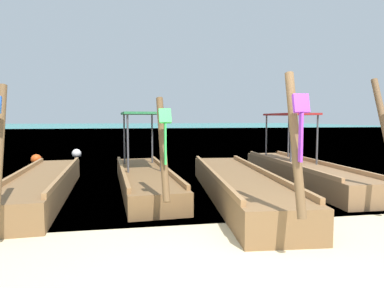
{
  "coord_description": "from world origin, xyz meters",
  "views": [
    {
      "loc": [
        -1.34,
        -3.26,
        1.82
      ],
      "look_at": [
        0.0,
        4.3,
        1.24
      ],
      "focal_mm": 31.53,
      "sensor_mm": 36.0,
      "label": 1
    }
  ],
  "objects_px": {
    "longtail_boat_violet_ribbon": "(238,185)",
    "mooring_buoy_far": "(77,153)",
    "longtail_boat_green_ribbon": "(144,177)",
    "longtail_boat_orange_ribbon": "(301,171)",
    "longtail_boat_blue_ribbon": "(43,185)",
    "mooring_buoy_near": "(36,159)"
  },
  "relations": [
    {
      "from": "mooring_buoy_near",
      "to": "longtail_boat_violet_ribbon",
      "type": "bearing_deg",
      "value": -47.99
    },
    {
      "from": "longtail_boat_blue_ribbon",
      "to": "longtail_boat_violet_ribbon",
      "type": "height_order",
      "value": "longtail_boat_violet_ribbon"
    },
    {
      "from": "longtail_boat_green_ribbon",
      "to": "longtail_boat_violet_ribbon",
      "type": "xyz_separation_m",
      "value": [
        2.07,
        -1.42,
        -0.02
      ]
    },
    {
      "from": "longtail_boat_green_ribbon",
      "to": "mooring_buoy_far",
      "type": "height_order",
      "value": "longtail_boat_green_ribbon"
    },
    {
      "from": "longtail_boat_green_ribbon",
      "to": "mooring_buoy_near",
      "type": "height_order",
      "value": "longtail_boat_green_ribbon"
    },
    {
      "from": "longtail_boat_violet_ribbon",
      "to": "longtail_boat_orange_ribbon",
      "type": "xyz_separation_m",
      "value": [
        2.35,
        1.5,
        0.04
      ]
    },
    {
      "from": "longtail_boat_violet_ribbon",
      "to": "mooring_buoy_far",
      "type": "relative_size",
      "value": 16.17
    },
    {
      "from": "mooring_buoy_near",
      "to": "mooring_buoy_far",
      "type": "height_order",
      "value": "mooring_buoy_far"
    },
    {
      "from": "longtail_boat_green_ribbon",
      "to": "longtail_boat_orange_ribbon",
      "type": "bearing_deg",
      "value": 1.09
    },
    {
      "from": "longtail_boat_blue_ribbon",
      "to": "mooring_buoy_far",
      "type": "bearing_deg",
      "value": 93.62
    },
    {
      "from": "longtail_boat_green_ribbon",
      "to": "mooring_buoy_near",
      "type": "bearing_deg",
      "value": 127.01
    },
    {
      "from": "longtail_boat_orange_ribbon",
      "to": "mooring_buoy_far",
      "type": "bearing_deg",
      "value": 134.85
    },
    {
      "from": "longtail_boat_green_ribbon",
      "to": "mooring_buoy_far",
      "type": "bearing_deg",
      "value": 111.04
    },
    {
      "from": "longtail_boat_blue_ribbon",
      "to": "longtail_boat_orange_ribbon",
      "type": "xyz_separation_m",
      "value": [
        6.76,
        0.68,
        0.06
      ]
    },
    {
      "from": "longtail_boat_orange_ribbon",
      "to": "mooring_buoy_far",
      "type": "height_order",
      "value": "longtail_boat_orange_ribbon"
    },
    {
      "from": "longtail_boat_green_ribbon",
      "to": "mooring_buoy_far",
      "type": "distance_m",
      "value": 7.91
    },
    {
      "from": "longtail_boat_blue_ribbon",
      "to": "longtail_boat_orange_ribbon",
      "type": "bearing_deg",
      "value": 5.79
    },
    {
      "from": "longtail_boat_violet_ribbon",
      "to": "longtail_boat_orange_ribbon",
      "type": "distance_m",
      "value": 2.79
    },
    {
      "from": "longtail_boat_blue_ribbon",
      "to": "mooring_buoy_near",
      "type": "xyz_separation_m",
      "value": [
        -1.72,
        5.98,
        -0.08
      ]
    },
    {
      "from": "longtail_boat_green_ribbon",
      "to": "longtail_boat_violet_ribbon",
      "type": "relative_size",
      "value": 0.93
    },
    {
      "from": "longtail_boat_blue_ribbon",
      "to": "longtail_boat_green_ribbon",
      "type": "xyz_separation_m",
      "value": [
        2.34,
        0.6,
        0.03
      ]
    },
    {
      "from": "longtail_boat_green_ribbon",
      "to": "longtail_boat_orange_ribbon",
      "type": "relative_size",
      "value": 0.92
    }
  ]
}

